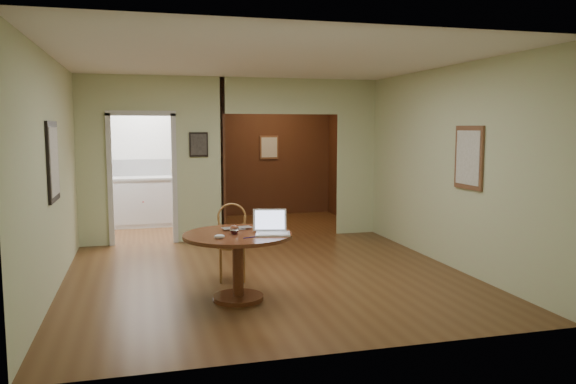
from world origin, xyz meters
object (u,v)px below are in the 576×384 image
object	(u,v)px
dining_table	(238,251)
chair	(232,237)
closed_laptop	(238,229)
open_laptop	(271,227)

from	to	relation	value
dining_table	chair	xyz separation A→B (m)	(0.08, 0.88, -0.02)
chair	dining_table	bearing A→B (deg)	-86.00
dining_table	chair	world-z (taller)	chair
dining_table	chair	bearing A→B (deg)	84.94
chair	closed_laptop	size ratio (longest dim) A/B	2.82
chair	open_laptop	size ratio (longest dim) A/B	2.29
chair	open_laptop	bearing A→B (deg)	-65.23
dining_table	open_laptop	bearing A→B (deg)	-15.76
chair	open_laptop	xyz separation A→B (m)	(0.28, -0.98, 0.28)
open_laptop	chair	bearing A→B (deg)	118.84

